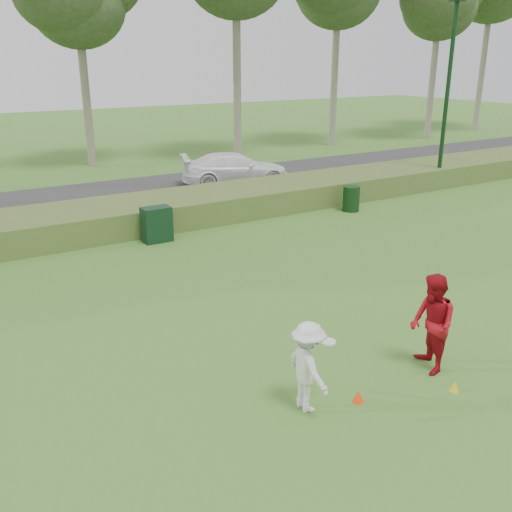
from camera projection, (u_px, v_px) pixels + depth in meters
ground at (370, 385)px, 10.41m from camera, size 120.00×120.00×0.00m
reed_strip at (137, 214)px, 19.94m from camera, size 80.00×3.00×0.90m
park_road at (97, 197)px, 24.11m from camera, size 80.00×6.00×0.06m
lamp_post at (451, 58)px, 24.28m from camera, size 0.70×0.70×8.18m
player_white at (308, 367)px, 9.47m from camera, size 0.86×1.06×1.60m
player_red at (432, 324)px, 10.62m from camera, size 1.03×1.14×1.92m
cone_orange at (358, 396)px, 9.87m from camera, size 0.20×0.20×0.22m
cone_yellow at (455, 386)px, 10.20m from camera, size 0.18×0.18×0.19m
utility_cabinet at (157, 224)px, 18.31m from camera, size 0.91×0.57×1.13m
trash_bin at (351, 199)px, 21.97m from camera, size 0.69×0.69×0.97m
car_right at (236, 169)px, 26.22m from camera, size 5.32×3.46×1.43m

